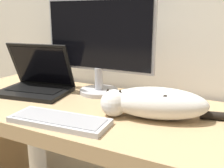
{
  "coord_description": "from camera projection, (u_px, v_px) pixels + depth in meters",
  "views": [
    {
      "loc": [
        0.61,
        -0.62,
        1.13
      ],
      "look_at": [
        0.15,
        0.28,
        0.87
      ],
      "focal_mm": 42.0,
      "sensor_mm": 36.0,
      "label": 1
    }
  ],
  "objects": [
    {
      "name": "monitor",
      "position": [
        98.0,
        43.0,
        1.27
      ],
      "size": [
        0.57,
        0.2,
        0.46
      ],
      "color": "#B2B2B7",
      "rests_on": "desk"
    },
    {
      "name": "external_keyboard",
      "position": [
        59.0,
        120.0,
        0.96
      ],
      "size": [
        0.39,
        0.17,
        0.02
      ],
      "rotation": [
        0.0,
        0.0,
        0.08
      ],
      "color": "#BCBCC1",
      "rests_on": "desk"
    },
    {
      "name": "small_toy",
      "position": [
        171.0,
        103.0,
        1.11
      ],
      "size": [
        0.05,
        0.05,
        0.05
      ],
      "color": "red",
      "rests_on": "desk"
    },
    {
      "name": "desk",
      "position": [
        86.0,
        136.0,
        1.21
      ],
      "size": [
        1.48,
        0.63,
        0.75
      ],
      "color": "tan",
      "rests_on": "ground_plane"
    },
    {
      "name": "cat",
      "position": [
        154.0,
        102.0,
        1.0
      ],
      "size": [
        0.53,
        0.25,
        0.12
      ],
      "rotation": [
        0.0,
        0.0,
        0.24
      ],
      "color": "silver",
      "rests_on": "desk"
    },
    {
      "name": "laptop",
      "position": [
        37.0,
        83.0,
        1.34
      ],
      "size": [
        0.37,
        0.3,
        0.25
      ],
      "rotation": [
        0.0,
        0.0,
        0.16
      ],
      "color": "black",
      "rests_on": "desk"
    }
  ]
}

